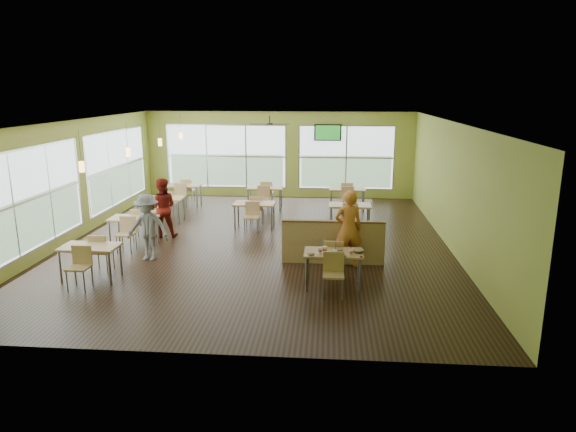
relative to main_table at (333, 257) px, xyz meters
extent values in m
plane|color=black|center=(-2.00, 3.00, -0.63)|extent=(12.00, 12.00, 0.00)
plane|color=white|center=(-2.00, 3.00, 2.57)|extent=(12.00, 12.00, 0.00)
cube|color=#9CA744|center=(-2.00, 9.00, 0.97)|extent=(10.00, 0.04, 3.20)
cube|color=#9CA744|center=(-2.00, -3.00, 0.97)|extent=(10.00, 0.04, 3.20)
cube|color=#9CA744|center=(-7.00, 3.00, 0.97)|extent=(0.04, 12.00, 3.20)
cube|color=#9CA744|center=(3.00, 3.00, 0.97)|extent=(0.04, 12.00, 3.20)
cube|color=white|center=(-6.98, 1.00, 0.89)|extent=(0.02, 4.50, 2.35)
cube|color=white|center=(-6.98, 6.00, 0.89)|extent=(0.02, 4.50, 2.35)
cube|color=white|center=(-4.00, 8.98, 0.89)|extent=(4.50, 0.02, 2.35)
cube|color=white|center=(0.50, 8.98, 0.89)|extent=(3.50, 0.02, 2.35)
cube|color=#B7BABC|center=(-6.97, 3.50, -0.28)|extent=(0.04, 9.40, 0.05)
cube|color=#B7BABC|center=(-1.75, 8.97, -0.28)|extent=(8.00, 0.04, 0.05)
cube|color=#DDB877|center=(0.00, 0.00, 0.10)|extent=(1.20, 0.70, 0.04)
cube|color=brown|center=(0.00, 0.00, 0.07)|extent=(1.22, 0.71, 0.01)
cylinder|color=slate|center=(-0.54, -0.29, -0.28)|extent=(0.05, 0.05, 0.71)
cylinder|color=slate|center=(0.54, -0.29, -0.28)|extent=(0.05, 0.05, 0.71)
cylinder|color=slate|center=(-0.54, 0.29, -0.28)|extent=(0.05, 0.05, 0.71)
cylinder|color=slate|center=(0.54, 0.29, -0.28)|extent=(0.05, 0.05, 0.71)
cube|color=#DDB877|center=(0.00, 0.55, -0.18)|extent=(0.42, 0.42, 0.04)
cube|color=#DDB877|center=(0.00, 0.74, 0.04)|extent=(0.42, 0.04, 0.40)
cube|color=#DDB877|center=(0.00, -0.55, -0.18)|extent=(0.42, 0.42, 0.04)
cube|color=#DDB877|center=(0.00, -0.74, 0.04)|extent=(0.42, 0.04, 0.40)
cube|color=#DDB877|center=(0.00, 1.45, -0.13)|extent=(2.40, 0.12, 1.00)
cube|color=brown|center=(0.00, 1.45, 0.39)|extent=(2.40, 0.14, 0.04)
cube|color=#DDB877|center=(-5.20, 0.00, 0.10)|extent=(1.20, 0.70, 0.04)
cube|color=brown|center=(-5.20, 0.00, 0.07)|extent=(1.22, 0.71, 0.01)
cylinder|color=slate|center=(-5.74, -0.29, -0.28)|extent=(0.05, 0.05, 0.71)
cylinder|color=slate|center=(-4.66, -0.29, -0.28)|extent=(0.05, 0.05, 0.71)
cylinder|color=slate|center=(-5.74, 0.29, -0.28)|extent=(0.05, 0.05, 0.71)
cylinder|color=slate|center=(-4.66, 0.29, -0.28)|extent=(0.05, 0.05, 0.71)
cube|color=#DDB877|center=(-5.20, 0.55, -0.18)|extent=(0.42, 0.42, 0.04)
cube|color=#DDB877|center=(-5.20, 0.74, 0.04)|extent=(0.42, 0.04, 0.40)
cube|color=#DDB877|center=(-5.20, -0.55, -0.18)|extent=(0.42, 0.42, 0.04)
cube|color=#DDB877|center=(-5.20, -0.74, 0.04)|extent=(0.42, 0.04, 0.40)
cube|color=#DDB877|center=(-5.20, 2.50, 0.10)|extent=(1.20, 0.70, 0.04)
cube|color=brown|center=(-5.20, 2.50, 0.07)|extent=(1.22, 0.71, 0.01)
cylinder|color=slate|center=(-5.74, 2.21, -0.28)|extent=(0.05, 0.05, 0.71)
cylinder|color=slate|center=(-4.66, 2.21, -0.28)|extent=(0.05, 0.05, 0.71)
cylinder|color=slate|center=(-5.74, 2.79, -0.28)|extent=(0.05, 0.05, 0.71)
cylinder|color=slate|center=(-4.66, 2.79, -0.28)|extent=(0.05, 0.05, 0.71)
cube|color=#DDB877|center=(-5.20, 3.05, -0.18)|extent=(0.42, 0.42, 0.04)
cube|color=#DDB877|center=(-5.20, 3.24, 0.04)|extent=(0.42, 0.04, 0.40)
cube|color=#DDB877|center=(-5.20, 1.95, -0.18)|extent=(0.42, 0.42, 0.04)
cube|color=#DDB877|center=(-5.20, 1.76, 0.04)|extent=(0.42, 0.04, 0.40)
cube|color=#DDB877|center=(-5.20, 5.00, 0.10)|extent=(1.20, 0.70, 0.04)
cube|color=brown|center=(-5.20, 5.00, 0.07)|extent=(1.22, 0.71, 0.01)
cylinder|color=slate|center=(-5.74, 4.71, -0.28)|extent=(0.05, 0.05, 0.71)
cylinder|color=slate|center=(-4.66, 4.71, -0.28)|extent=(0.05, 0.05, 0.71)
cylinder|color=slate|center=(-5.74, 5.29, -0.28)|extent=(0.05, 0.05, 0.71)
cylinder|color=slate|center=(-4.66, 5.29, -0.28)|extent=(0.05, 0.05, 0.71)
cube|color=#DDB877|center=(-5.20, 5.55, -0.18)|extent=(0.42, 0.42, 0.04)
cube|color=#DDB877|center=(-5.20, 5.74, 0.04)|extent=(0.42, 0.04, 0.40)
cube|color=#DDB877|center=(-5.20, 4.45, -0.18)|extent=(0.42, 0.42, 0.04)
cube|color=#DDB877|center=(-5.20, 4.26, 0.04)|extent=(0.42, 0.04, 0.40)
cube|color=#DDB877|center=(-5.20, 7.20, 0.10)|extent=(1.20, 0.70, 0.04)
cube|color=brown|center=(-5.20, 7.20, 0.07)|extent=(1.22, 0.71, 0.01)
cylinder|color=slate|center=(-5.74, 6.91, -0.28)|extent=(0.05, 0.05, 0.71)
cylinder|color=slate|center=(-4.66, 6.91, -0.28)|extent=(0.05, 0.05, 0.71)
cylinder|color=slate|center=(-5.74, 7.49, -0.28)|extent=(0.05, 0.05, 0.71)
cylinder|color=slate|center=(-4.66, 7.49, -0.28)|extent=(0.05, 0.05, 0.71)
cube|color=#DDB877|center=(-5.20, 7.75, -0.18)|extent=(0.42, 0.42, 0.04)
cube|color=#DDB877|center=(-5.20, 7.94, 0.04)|extent=(0.42, 0.04, 0.40)
cube|color=#DDB877|center=(-5.20, 6.65, -0.18)|extent=(0.42, 0.42, 0.04)
cube|color=#DDB877|center=(-5.20, 6.46, 0.04)|extent=(0.42, 0.04, 0.40)
cube|color=#DDB877|center=(-2.30, 4.50, 0.10)|extent=(1.20, 0.70, 0.04)
cube|color=brown|center=(-2.30, 4.50, 0.07)|extent=(1.22, 0.71, 0.01)
cylinder|color=slate|center=(-2.84, 4.21, -0.28)|extent=(0.05, 0.05, 0.71)
cylinder|color=slate|center=(-1.76, 4.21, -0.28)|extent=(0.05, 0.05, 0.71)
cylinder|color=slate|center=(-2.84, 4.79, -0.28)|extent=(0.05, 0.05, 0.71)
cylinder|color=slate|center=(-1.76, 4.79, -0.28)|extent=(0.05, 0.05, 0.71)
cube|color=#DDB877|center=(-2.30, 5.05, -0.18)|extent=(0.42, 0.42, 0.04)
cube|color=#DDB877|center=(-2.30, 5.24, 0.04)|extent=(0.42, 0.04, 0.40)
cube|color=#DDB877|center=(-2.30, 3.95, -0.18)|extent=(0.42, 0.42, 0.04)
cube|color=#DDB877|center=(-2.30, 3.76, 0.04)|extent=(0.42, 0.04, 0.40)
cube|color=#DDB877|center=(-2.30, 7.00, 0.10)|extent=(1.20, 0.70, 0.04)
cube|color=brown|center=(-2.30, 7.00, 0.07)|extent=(1.22, 0.71, 0.01)
cylinder|color=slate|center=(-2.84, 6.71, -0.28)|extent=(0.05, 0.05, 0.71)
cylinder|color=slate|center=(-1.76, 6.71, -0.28)|extent=(0.05, 0.05, 0.71)
cylinder|color=slate|center=(-2.84, 7.29, -0.28)|extent=(0.05, 0.05, 0.71)
cylinder|color=slate|center=(-1.76, 7.29, -0.28)|extent=(0.05, 0.05, 0.71)
cube|color=#DDB877|center=(-2.30, 7.55, -0.18)|extent=(0.42, 0.42, 0.04)
cube|color=#DDB877|center=(-2.30, 7.74, 0.04)|extent=(0.42, 0.04, 0.40)
cube|color=#DDB877|center=(-2.30, 6.45, -0.18)|extent=(0.42, 0.42, 0.04)
cube|color=#DDB877|center=(-2.30, 6.26, 0.04)|extent=(0.42, 0.04, 0.40)
cube|color=#DDB877|center=(0.50, 4.50, 0.10)|extent=(1.20, 0.70, 0.04)
cube|color=brown|center=(0.50, 4.50, 0.07)|extent=(1.22, 0.71, 0.01)
cylinder|color=slate|center=(-0.04, 4.21, -0.28)|extent=(0.05, 0.05, 0.71)
cylinder|color=slate|center=(1.04, 4.21, -0.28)|extent=(0.05, 0.05, 0.71)
cylinder|color=slate|center=(-0.04, 4.79, -0.28)|extent=(0.05, 0.05, 0.71)
cylinder|color=slate|center=(1.04, 4.79, -0.28)|extent=(0.05, 0.05, 0.71)
cube|color=#DDB877|center=(0.50, 5.05, -0.18)|extent=(0.42, 0.42, 0.04)
cube|color=#DDB877|center=(0.50, 5.24, 0.04)|extent=(0.42, 0.04, 0.40)
cube|color=#DDB877|center=(0.50, 3.95, -0.18)|extent=(0.42, 0.42, 0.04)
cube|color=#DDB877|center=(0.50, 3.76, 0.04)|extent=(0.42, 0.04, 0.40)
cube|color=#DDB877|center=(0.50, 7.00, 0.10)|extent=(1.20, 0.70, 0.04)
cube|color=brown|center=(0.50, 7.00, 0.07)|extent=(1.22, 0.71, 0.01)
cylinder|color=slate|center=(-0.04, 6.71, -0.28)|extent=(0.05, 0.05, 0.71)
cylinder|color=slate|center=(1.04, 6.71, -0.28)|extent=(0.05, 0.05, 0.71)
cylinder|color=slate|center=(-0.04, 7.29, -0.28)|extent=(0.05, 0.05, 0.71)
cylinder|color=slate|center=(1.04, 7.29, -0.28)|extent=(0.05, 0.05, 0.71)
cube|color=#DDB877|center=(0.50, 7.55, -0.18)|extent=(0.42, 0.42, 0.04)
cube|color=#DDB877|center=(0.50, 7.74, 0.04)|extent=(0.42, 0.04, 0.40)
cube|color=#DDB877|center=(0.50, 6.45, -0.18)|extent=(0.42, 0.42, 0.04)
cube|color=#DDB877|center=(0.50, 6.26, 0.04)|extent=(0.42, 0.04, 0.40)
cylinder|color=#2D2119|center=(-5.20, 0.00, 2.22)|extent=(0.01, 0.01, 0.70)
cylinder|color=#FFB14E|center=(-5.20, 0.00, 1.82)|extent=(0.11, 0.11, 0.22)
cylinder|color=#2D2119|center=(-5.20, 2.50, 2.22)|extent=(0.01, 0.01, 0.70)
cylinder|color=#FFB14E|center=(-5.20, 2.50, 1.82)|extent=(0.11, 0.11, 0.22)
cylinder|color=#2D2119|center=(-5.20, 5.00, 2.22)|extent=(0.01, 0.01, 0.70)
cylinder|color=#FFB14E|center=(-5.20, 5.00, 1.82)|extent=(0.11, 0.11, 0.22)
cylinder|color=#2D2119|center=(-5.20, 7.20, 2.22)|extent=(0.01, 0.01, 0.70)
cylinder|color=#FFB14E|center=(-5.20, 7.20, 1.82)|extent=(0.11, 0.11, 0.22)
cylinder|color=#2D2119|center=(-2.00, 6.00, 2.45)|extent=(0.03, 0.03, 0.24)
cylinder|color=#2D2119|center=(-2.00, 6.00, 2.31)|extent=(0.16, 0.16, 0.06)
cube|color=#2D2119|center=(-1.65, 6.00, 2.31)|extent=(0.55, 0.10, 0.01)
cube|color=#2D2119|center=(-2.00, 6.35, 2.31)|extent=(0.10, 0.55, 0.01)
cube|color=#2D2119|center=(-2.35, 6.00, 2.31)|extent=(0.55, 0.10, 0.01)
cube|color=#2D2119|center=(-2.00, 5.65, 2.31)|extent=(0.10, 0.55, 0.01)
cube|color=black|center=(-0.20, 8.90, 1.82)|extent=(1.00, 0.06, 0.60)
cube|color=#1F7C23|center=(-0.20, 8.87, 1.82)|extent=(0.90, 0.01, 0.52)
imported|color=#D45117|center=(0.34, 1.27, 0.27)|extent=(0.73, 0.56, 1.80)
imported|color=maroon|center=(-4.70, 3.35, 0.19)|extent=(0.92, 0.78, 1.64)
imported|color=slate|center=(-4.41, 1.37, 0.17)|extent=(1.10, 0.71, 1.61)
cone|color=white|center=(-0.28, -0.13, 0.18)|extent=(0.09, 0.09, 0.13)
cylinder|color=red|center=(-0.28, -0.13, 0.18)|extent=(0.09, 0.09, 0.04)
cylinder|color=white|center=(-0.28, -0.13, 0.25)|extent=(0.10, 0.10, 0.01)
cylinder|color=blue|center=(-0.28, -0.13, 0.36)|extent=(0.02, 0.06, 0.23)
cone|color=white|center=(-0.18, -0.09, 0.18)|extent=(0.10, 0.10, 0.13)
cylinder|color=red|center=(-0.18, -0.09, 0.19)|extent=(0.09, 0.09, 0.04)
cylinder|color=white|center=(-0.18, -0.09, 0.25)|extent=(0.10, 0.10, 0.01)
cylinder|color=yellow|center=(-0.18, -0.09, 0.36)|extent=(0.02, 0.06, 0.23)
cone|color=white|center=(0.03, -0.23, 0.17)|extent=(0.08, 0.08, 0.11)
cylinder|color=red|center=(0.03, -0.23, 0.18)|extent=(0.08, 0.08, 0.03)
cylinder|color=white|center=(0.03, -0.23, 0.23)|extent=(0.08, 0.08, 0.01)
cylinder|color=red|center=(0.03, -0.23, 0.33)|extent=(0.01, 0.05, 0.20)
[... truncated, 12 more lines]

